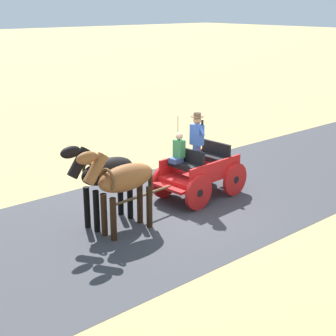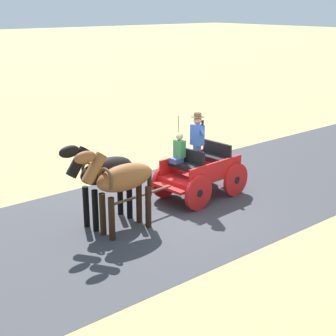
{
  "view_description": "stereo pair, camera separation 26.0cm",
  "coord_description": "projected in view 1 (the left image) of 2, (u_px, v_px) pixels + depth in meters",
  "views": [
    {
      "loc": [
        -9.52,
        8.79,
        5.26
      ],
      "look_at": [
        0.24,
        0.39,
        1.1
      ],
      "focal_mm": 54.51,
      "sensor_mm": 36.0,
      "label": 1
    },
    {
      "loc": [
        -9.69,
        8.6,
        5.26
      ],
      "look_at": [
        0.24,
        0.39,
        1.1
      ],
      "focal_mm": 54.51,
      "sensor_mm": 36.0,
      "label": 2
    }
  ],
  "objects": [
    {
      "name": "horse_near_side",
      "position": [
        122.0,
        181.0,
        11.9
      ],
      "size": [
        0.61,
        2.13,
        2.21
      ],
      "color": "brown",
      "rests_on": "ground"
    },
    {
      "name": "road_surface",
      "position": [
        184.0,
        205.0,
        13.94
      ],
      "size": [
        6.06,
        160.0,
        0.01
      ],
      "primitive_type": "cube",
      "color": "#38383D",
      "rests_on": "ground"
    },
    {
      "name": "ground_plane",
      "position": [
        184.0,
        205.0,
        13.94
      ],
      "size": [
        200.0,
        200.0,
        0.0
      ],
      "primitive_type": "plane",
      "color": "tan"
    },
    {
      "name": "horse_off_side",
      "position": [
        104.0,
        174.0,
        12.37
      ],
      "size": [
        0.72,
        2.14,
        2.21
      ],
      "color": "black",
      "rests_on": "ground"
    },
    {
      "name": "horse_drawn_carriage",
      "position": [
        198.0,
        170.0,
        14.32
      ],
      "size": [
        1.56,
        4.52,
        2.5
      ],
      "color": "red",
      "rests_on": "ground"
    }
  ]
}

